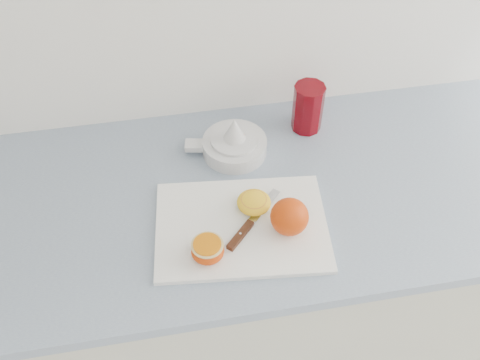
# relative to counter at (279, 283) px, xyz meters

# --- Properties ---
(counter) EXTENTS (2.46, 0.64, 0.89)m
(counter) POSITION_rel_counter_xyz_m (0.00, 0.00, 0.00)
(counter) COLOR beige
(counter) RESTS_ON ground
(cutting_board) EXTENTS (0.40, 0.31, 0.01)m
(cutting_board) POSITION_rel_counter_xyz_m (-0.14, -0.11, 0.45)
(cutting_board) COLOR white
(cutting_board) RESTS_ON counter
(whole_orange) EXTENTS (0.08, 0.08, 0.08)m
(whole_orange) POSITION_rel_counter_xyz_m (-0.04, -0.14, 0.50)
(whole_orange) COLOR #D34900
(whole_orange) RESTS_ON cutting_board
(half_orange) EXTENTS (0.07, 0.07, 0.04)m
(half_orange) POSITION_rel_counter_xyz_m (-0.22, -0.18, 0.48)
(half_orange) COLOR #D34900
(half_orange) RESTS_ON cutting_board
(squeezed_shell) EXTENTS (0.08, 0.08, 0.03)m
(squeezed_shell) POSITION_rel_counter_xyz_m (-0.10, -0.06, 0.47)
(squeezed_shell) COLOR yellow
(squeezed_shell) RESTS_ON cutting_board
(paring_knife) EXTENTS (0.15, 0.15, 0.01)m
(paring_knife) POSITION_rel_counter_xyz_m (-0.13, -0.13, 0.46)
(paring_knife) COLOR #441F13
(paring_knife) RESTS_ON cutting_board
(citrus_juicer) EXTENTS (0.20, 0.16, 0.11)m
(citrus_juicer) POSITION_rel_counter_xyz_m (-0.11, 0.13, 0.47)
(citrus_juicer) COLOR white
(citrus_juicer) RESTS_ON counter
(red_tumbler) EXTENTS (0.08, 0.08, 0.13)m
(red_tumbler) POSITION_rel_counter_xyz_m (0.09, 0.19, 0.50)
(red_tumbler) COLOR #65040B
(red_tumbler) RESTS_ON counter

